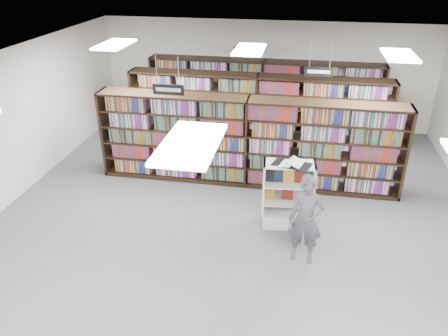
% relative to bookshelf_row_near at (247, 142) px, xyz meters
% --- Properties ---
extents(floor, '(12.00, 12.00, 0.00)m').
position_rel_bookshelf_row_near_xyz_m(floor, '(0.00, -2.00, -1.05)').
color(floor, '#4A4A4F').
rests_on(floor, ground).
extents(ceiling, '(10.00, 12.00, 0.10)m').
position_rel_bookshelf_row_near_xyz_m(ceiling, '(0.00, -2.00, 2.15)').
color(ceiling, white).
rests_on(ceiling, wall_back).
extents(wall_back, '(10.00, 0.10, 3.20)m').
position_rel_bookshelf_row_near_xyz_m(wall_back, '(0.00, 4.00, 0.55)').
color(wall_back, silver).
rests_on(wall_back, ground).
extents(bookshelf_row_near, '(7.00, 0.60, 2.10)m').
position_rel_bookshelf_row_near_xyz_m(bookshelf_row_near, '(0.00, 0.00, 0.00)').
color(bookshelf_row_near, black).
rests_on(bookshelf_row_near, floor).
extents(bookshelf_row_mid, '(7.00, 0.60, 2.10)m').
position_rel_bookshelf_row_near_xyz_m(bookshelf_row_mid, '(0.00, 2.00, 0.00)').
color(bookshelf_row_mid, black).
rests_on(bookshelf_row_mid, floor).
extents(bookshelf_row_far, '(7.00, 0.60, 2.10)m').
position_rel_bookshelf_row_near_xyz_m(bookshelf_row_far, '(0.00, 3.70, 0.00)').
color(bookshelf_row_far, black).
rests_on(bookshelf_row_far, floor).
extents(aisle_sign_left, '(0.65, 0.02, 0.80)m').
position_rel_bookshelf_row_near_xyz_m(aisle_sign_left, '(-1.50, -1.00, 1.48)').
color(aisle_sign_left, '#B2B2B7').
rests_on(aisle_sign_left, ceiling).
extents(aisle_sign_right, '(0.65, 0.02, 0.80)m').
position_rel_bookshelf_row_near_xyz_m(aisle_sign_right, '(1.50, 1.00, 1.48)').
color(aisle_sign_right, '#B2B2B7').
rests_on(aisle_sign_right, ceiling).
extents(aisle_sign_center, '(0.65, 0.02, 0.80)m').
position_rel_bookshelf_row_near_xyz_m(aisle_sign_center, '(-0.50, 3.00, 1.48)').
color(aisle_sign_center, '#B2B2B7').
rests_on(aisle_sign_center, ceiling).
extents(troffer_front_center, '(0.60, 1.20, 0.04)m').
position_rel_bookshelf_row_near_xyz_m(troffer_front_center, '(0.00, -5.00, 2.11)').
color(troffer_front_center, white).
rests_on(troffer_front_center, ceiling).
extents(troffer_back_left, '(0.60, 1.20, 0.04)m').
position_rel_bookshelf_row_near_xyz_m(troffer_back_left, '(-3.00, 0.00, 2.11)').
color(troffer_back_left, white).
rests_on(troffer_back_left, ceiling).
extents(troffer_back_center, '(0.60, 1.20, 0.04)m').
position_rel_bookshelf_row_near_xyz_m(troffer_back_center, '(0.00, 0.00, 2.11)').
color(troffer_back_center, white).
rests_on(troffer_back_center, ceiling).
extents(troffer_back_right, '(0.60, 1.20, 0.04)m').
position_rel_bookshelf_row_near_xyz_m(troffer_back_right, '(3.00, 0.00, 2.11)').
color(troffer_back_right, white).
rests_on(troffer_back_right, ceiling).
extents(endcap_display, '(1.03, 0.58, 1.39)m').
position_rel_bookshelf_row_near_xyz_m(endcap_display, '(1.03, -1.61, -0.58)').
color(endcap_display, white).
rests_on(endcap_display, floor).
extents(open_book, '(0.79, 0.59, 0.13)m').
position_rel_bookshelf_row_near_xyz_m(open_book, '(1.07, -1.70, 0.37)').
color(open_book, black).
rests_on(open_book, endcap_display).
extents(shopper, '(0.66, 0.48, 1.67)m').
position_rel_bookshelf_row_near_xyz_m(shopper, '(1.40, -2.70, -0.21)').
color(shopper, '#4F4A55').
rests_on(shopper, floor).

